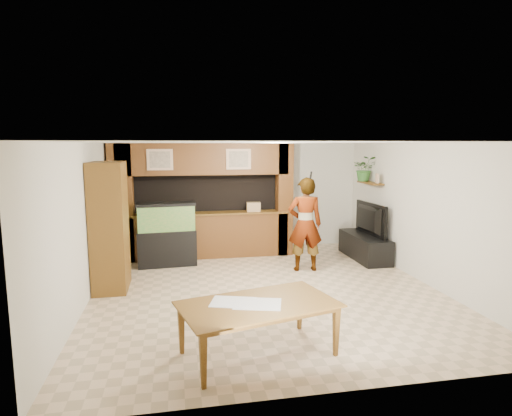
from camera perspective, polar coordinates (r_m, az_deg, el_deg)
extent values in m
plane|color=#D3B492|center=(7.75, 1.34, -10.89)|extent=(6.50, 6.50, 0.00)
plane|color=white|center=(7.32, 1.41, 8.70)|extent=(6.50, 6.50, 0.00)
plane|color=beige|center=(10.59, -2.30, 1.56)|extent=(6.00, 0.00, 6.00)
plane|color=beige|center=(7.41, -21.95, -2.01)|extent=(0.00, 6.50, 6.50)
plane|color=beige|center=(8.56, 21.41, -0.65)|extent=(0.00, 6.50, 6.50)
cube|color=brown|center=(9.85, -6.78, -3.74)|extent=(3.80, 0.35, 1.00)
cube|color=brown|center=(9.75, -6.83, -0.75)|extent=(3.80, 0.43, 0.04)
cube|color=brown|center=(9.63, -6.96, 6.49)|extent=(3.80, 0.35, 0.70)
cube|color=brown|center=(9.76, -17.47, 0.59)|extent=(0.50, 0.35, 2.60)
cube|color=brown|center=(10.00, 3.77, 1.14)|extent=(0.35, 0.35, 2.60)
cube|color=black|center=(10.24, -7.09, 2.11)|extent=(4.20, 0.45, 0.85)
cube|color=tan|center=(9.42, -12.69, 6.31)|extent=(0.55, 0.03, 0.45)
cube|color=tan|center=(9.40, -12.69, 6.30)|extent=(0.43, 0.01, 0.35)
cube|color=tan|center=(9.52, -2.35, 6.52)|extent=(0.55, 0.03, 0.45)
cube|color=tan|center=(9.50, -2.33, 6.52)|extent=(0.43, 0.01, 0.35)
cylinder|color=black|center=(8.31, -20.65, 3.30)|extent=(0.04, 0.25, 0.25)
cylinder|color=white|center=(8.30, -20.48, 3.30)|extent=(0.01, 0.21, 0.21)
cube|color=brown|center=(10.14, 14.98, 3.25)|extent=(0.25, 0.90, 0.04)
cube|color=brown|center=(7.97, -18.94, -2.35)|extent=(0.57, 0.93, 2.27)
cylinder|color=#B2B2B7|center=(8.32, -18.40, -8.05)|extent=(0.29, 0.29, 0.53)
cube|color=black|center=(9.37, -11.78, -5.22)|extent=(1.23, 0.46, 0.77)
cube|color=#378A43|center=(9.24, -11.90, -1.31)|extent=(1.17, 0.43, 0.53)
cube|color=black|center=(9.19, -11.96, 0.51)|extent=(1.23, 0.46, 0.06)
cube|color=black|center=(10.05, 14.28, -5.02)|extent=(0.60, 1.64, 0.55)
imported|color=black|center=(9.92, 14.41, -1.44)|extent=(0.25, 1.27, 0.73)
cube|color=tan|center=(9.84, 15.83, 3.81)|extent=(0.06, 0.17, 0.22)
imported|color=#2F6528|center=(10.34, 14.28, 5.10)|extent=(0.64, 0.59, 0.58)
imported|color=#997454|center=(8.76, 6.57, -2.18)|extent=(0.75, 0.54, 1.92)
cylinder|color=black|center=(8.50, 7.32, 4.31)|extent=(0.04, 0.10, 0.17)
imported|color=brown|center=(5.40, 0.48, -15.99)|extent=(2.08, 1.48, 0.66)
cube|color=silver|center=(5.28, 0.23, -12.66)|extent=(0.65, 0.54, 0.01)
cube|color=silver|center=(5.34, -3.07, -12.42)|extent=(0.63, 0.53, 0.01)
cube|color=tan|center=(9.87, -0.33, 0.15)|extent=(0.33, 0.24, 0.21)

